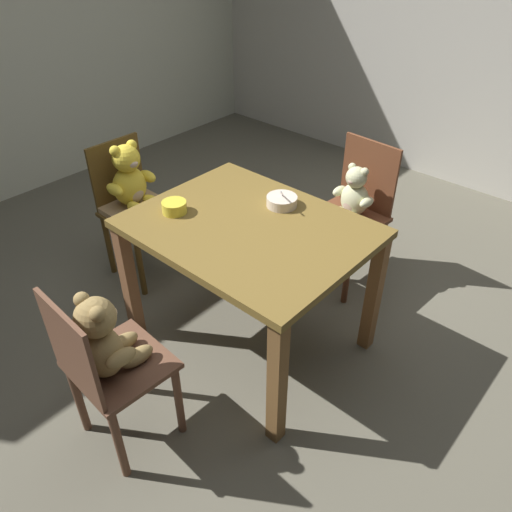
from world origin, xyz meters
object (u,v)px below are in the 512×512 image
object	(u,v)px
porridge_bowl_cream_far_center	(282,201)
porridge_bowl_yellow_near_left	(174,207)
teddy_chair_near_front	(105,351)
teddy_chair_near_left	(133,193)
dining_table	(249,244)
teddy_chair_far_center	(353,204)

from	to	relation	value
porridge_bowl_cream_far_center	porridge_bowl_yellow_near_left	size ratio (longest dim) A/B	1.27
teddy_chair_near_front	teddy_chair_near_left	bearing A→B (deg)	51.02
teddy_chair_near_left	teddy_chair_near_front	distance (m)	1.26
dining_table	teddy_chair_near_front	distance (m)	0.84
dining_table	teddy_chair_near_front	bearing A→B (deg)	-90.35
teddy_chair_near_left	teddy_chair_far_center	size ratio (longest dim) A/B	1.00
teddy_chair_near_front	teddy_chair_far_center	world-z (taller)	teddy_chair_far_center
teddy_chair_near_front	porridge_bowl_cream_far_center	xyz separation A→B (m)	(0.01, 1.07, 0.22)
teddy_chair_far_center	porridge_bowl_cream_far_center	size ratio (longest dim) A/B	5.67
teddy_chair_far_center	porridge_bowl_cream_far_center	bearing A→B (deg)	-2.01
teddy_chair_far_center	porridge_bowl_yellow_near_left	distance (m)	1.10
dining_table	porridge_bowl_cream_far_center	xyz separation A→B (m)	(0.00, 0.24, 0.13)
teddy_chair_far_center	teddy_chair_near_front	bearing A→B (deg)	1.58
dining_table	teddy_chair_near_left	bearing A→B (deg)	179.18
porridge_bowl_cream_far_center	porridge_bowl_yellow_near_left	distance (m)	0.53
teddy_chair_near_left	dining_table	bearing A→B (deg)	0.23
teddy_chair_near_left	teddy_chair_near_front	bearing A→B (deg)	-40.86
teddy_chair_near_left	teddy_chair_near_front	xyz separation A→B (m)	(0.94, -0.84, -0.01)
teddy_chair_far_center	dining_table	bearing A→B (deg)	-0.35
porridge_bowl_yellow_near_left	porridge_bowl_cream_far_center	bearing A→B (deg)	48.57
teddy_chair_far_center	porridge_bowl_cream_far_center	xyz separation A→B (m)	(-0.06, -0.60, 0.25)
teddy_chair_near_front	porridge_bowl_yellow_near_left	world-z (taller)	teddy_chair_near_front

